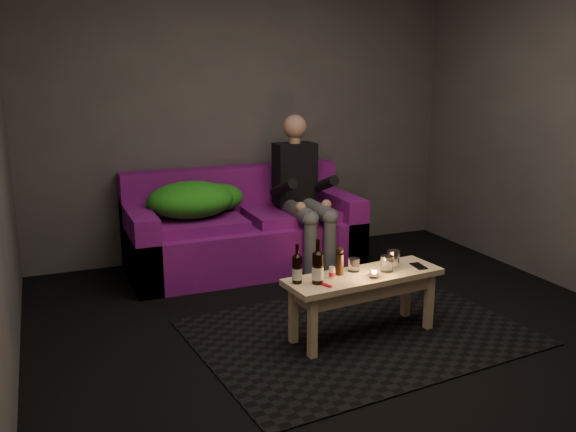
% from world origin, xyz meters
% --- Properties ---
extents(floor, '(4.50, 4.50, 0.00)m').
position_xyz_m(floor, '(0.00, 0.00, 0.00)').
color(floor, black).
rests_on(floor, ground).
extents(room, '(4.50, 4.50, 4.50)m').
position_xyz_m(room, '(0.00, 0.47, 1.64)').
color(room, silver).
rests_on(room, ground).
extents(rug, '(2.23, 1.72, 0.01)m').
position_xyz_m(rug, '(0.07, 0.22, 0.00)').
color(rug, black).
rests_on(rug, floor).
extents(sofa, '(1.96, 0.88, 0.84)m').
position_xyz_m(sofa, '(-0.20, 1.82, 0.31)').
color(sofa, '#781076').
rests_on(sofa, floor).
extents(green_blanket, '(0.86, 0.59, 0.29)m').
position_xyz_m(green_blanket, '(-0.62, 1.81, 0.64)').
color(green_blanket, '#187916').
rests_on(green_blanket, sofa).
extents(person, '(0.35, 0.81, 1.31)m').
position_xyz_m(person, '(0.29, 1.66, 0.68)').
color(person, black).
rests_on(person, sofa).
extents(coffee_table, '(1.08, 0.43, 0.43)m').
position_xyz_m(coffee_table, '(0.07, 0.17, 0.35)').
color(coffee_table, '#E1C283').
rests_on(coffee_table, rug).
extents(beer_bottle_a, '(0.06, 0.06, 0.25)m').
position_xyz_m(beer_bottle_a, '(-0.39, 0.18, 0.52)').
color(beer_bottle_a, black).
rests_on(beer_bottle_a, coffee_table).
extents(beer_bottle_b, '(0.07, 0.07, 0.28)m').
position_xyz_m(beer_bottle_b, '(-0.28, 0.12, 0.53)').
color(beer_bottle_b, black).
rests_on(beer_bottle_b, coffee_table).
extents(salt_shaker, '(0.04, 0.04, 0.08)m').
position_xyz_m(salt_shaker, '(-0.16, 0.17, 0.47)').
color(salt_shaker, silver).
rests_on(salt_shaker, coffee_table).
extents(pepper_mill, '(0.06, 0.06, 0.14)m').
position_xyz_m(pepper_mill, '(-0.08, 0.21, 0.50)').
color(pepper_mill, black).
rests_on(pepper_mill, coffee_table).
extents(tumbler_back, '(0.08, 0.08, 0.09)m').
position_xyz_m(tumbler_back, '(0.03, 0.24, 0.47)').
color(tumbler_back, white).
rests_on(tumbler_back, coffee_table).
extents(tealight, '(0.06, 0.06, 0.05)m').
position_xyz_m(tealight, '(0.09, 0.08, 0.45)').
color(tealight, white).
rests_on(tealight, coffee_table).
extents(tumbler_front, '(0.09, 0.09, 0.10)m').
position_xyz_m(tumbler_front, '(0.23, 0.15, 0.48)').
color(tumbler_front, white).
rests_on(tumbler_front, coffee_table).
extents(steel_cup, '(0.09, 0.09, 0.11)m').
position_xyz_m(steel_cup, '(0.32, 0.22, 0.48)').
color(steel_cup, silver).
rests_on(steel_cup, coffee_table).
extents(smartphone, '(0.08, 0.14, 0.01)m').
position_xyz_m(smartphone, '(0.47, 0.16, 0.43)').
color(smartphone, black).
rests_on(smartphone, coffee_table).
extents(red_lighter, '(0.05, 0.08, 0.01)m').
position_xyz_m(red_lighter, '(-0.25, 0.05, 0.43)').
color(red_lighter, red).
rests_on(red_lighter, coffee_table).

